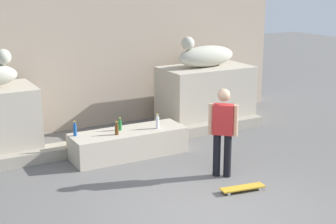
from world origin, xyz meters
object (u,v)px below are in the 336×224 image
skater (223,129)px  bottle_green (120,125)px  skateboard (243,188)px  bottle_blue (75,130)px  bottle_brown (117,129)px  bottle_clear (157,122)px  statue_reclining_right (205,55)px

skater → bottle_green: skater is taller
skateboard → bottle_blue: bearing=134.3°
skateboard → bottle_green: bearing=120.3°
bottle_brown → bottle_clear: bearing=-0.7°
bottle_clear → bottle_brown: bearing=179.3°
bottle_clear → bottle_brown: size_ratio=1.16×
skater → bottle_brown: bearing=169.7°
statue_reclining_right → bottle_blue: statue_reclining_right is taller
skater → statue_reclining_right: bearing=104.4°
bottle_clear → bottle_blue: size_ratio=1.04×
bottle_brown → bottle_green: bottle_brown is taller
skateboard → bottle_green: (-1.10, 2.75, 0.58)m
skater → bottle_blue: (-2.12, 2.07, -0.26)m
bottle_clear → statue_reclining_right: bearing=34.4°
bottle_clear → bottle_brown: 0.92m
bottle_green → bottle_blue: bottle_blue is taller
skateboard → bottle_clear: size_ratio=2.59×
skater → skateboard: (-0.08, -0.76, -0.86)m
statue_reclining_right → skater: (-1.61, -3.14, -0.81)m
bottle_clear → bottle_green: bearing=160.4°
skateboard → bottle_blue: 3.54m
skateboard → bottle_brown: bottle_brown is taller
statue_reclining_right → skater: 3.62m
bottle_green → statue_reclining_right: bearing=22.3°
statue_reclining_right → skater: statue_reclining_right is taller
skater → bottle_green: size_ratio=6.21×
skater → bottle_brown: size_ratio=6.11×
statue_reclining_right → bottle_green: bearing=18.9°
bottle_blue → bottle_clear: bearing=-11.5°
statue_reclining_right → bottle_brown: bearing=21.8°
statue_reclining_right → bottle_green: 3.21m
skater → bottle_clear: bearing=146.1°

